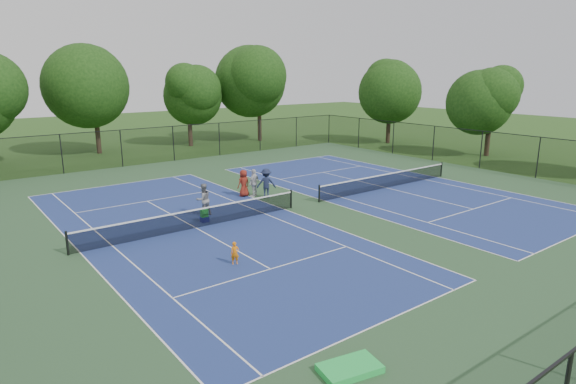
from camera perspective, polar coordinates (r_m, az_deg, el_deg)
ground at (r=27.97m, az=2.07°, el=-1.57°), size 140.00×140.00×0.00m
court_pad at (r=27.96m, az=2.07°, el=-1.56°), size 36.00×36.00×0.01m
tennis_court_left at (r=24.30m, az=-10.85°, el=-4.03°), size 12.00×23.83×1.07m
tennis_court_right at (r=32.69m, az=11.61°, el=0.63°), size 12.00×23.83×1.07m
perimeter_fence at (r=27.58m, az=2.10°, el=1.63°), size 36.08×36.08×3.02m
tree_back_b at (r=48.61m, az=-22.14°, el=11.97°), size 7.60×7.60×10.03m
tree_back_c at (r=50.90m, az=-11.74°, el=11.49°), size 6.00×6.00×8.40m
tree_back_d at (r=53.98m, az=-3.47°, el=13.31°), size 7.80×7.80×10.37m
tree_side_e at (r=53.12m, az=12.03°, el=11.92°), size 6.60×6.60×8.87m
tree_side_f at (r=47.55m, az=23.01°, el=10.24°), size 5.80×5.80×8.12m
child_player at (r=19.55m, az=-6.31°, el=-7.22°), size 0.40×0.33×0.94m
instructor at (r=26.19m, az=-9.99°, el=-0.88°), size 0.86×0.67×1.75m
bystander_a at (r=29.77m, az=-4.04°, el=1.10°), size 1.10×0.81×1.74m
bystander_b at (r=29.44m, az=-2.61°, el=1.05°), size 1.36×1.19×1.82m
bystander_c at (r=29.87m, az=-5.27°, el=1.05°), size 0.86×0.59×1.68m
ball_crate at (r=25.22m, az=-9.86°, el=-3.21°), size 0.41×0.35×0.28m
ball_hopper at (r=25.12m, az=-9.89°, el=-2.48°), size 0.35×0.30×0.40m
green_tarp at (r=13.33m, az=7.33°, el=-20.01°), size 1.73×1.21×0.18m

